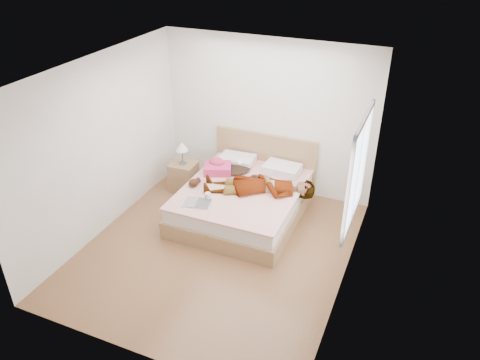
{
  "coord_description": "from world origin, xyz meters",
  "views": [
    {
      "loc": [
        2.41,
        -4.8,
        4.19
      ],
      "look_at": [
        0.0,
        0.85,
        0.7
      ],
      "focal_mm": 35.0,
      "sensor_mm": 36.0,
      "label": 1
    }
  ],
  "objects_px": {
    "woman": "(260,183)",
    "coffee_mug": "(208,196)",
    "phone": "(240,162)",
    "nightstand": "(184,175)",
    "bed": "(245,198)",
    "magazine": "(197,203)",
    "towel": "(217,167)",
    "plush_toy": "(194,182)"
  },
  "relations": [
    {
      "from": "woman",
      "to": "towel",
      "type": "distance_m",
      "value": 0.88
    },
    {
      "from": "towel",
      "to": "woman",
      "type": "bearing_deg",
      "value": -16.72
    },
    {
      "from": "phone",
      "to": "bed",
      "type": "bearing_deg",
      "value": -77.46
    },
    {
      "from": "phone",
      "to": "coffee_mug",
      "type": "xyz_separation_m",
      "value": [
        -0.11,
        -0.96,
        -0.14
      ]
    },
    {
      "from": "magazine",
      "to": "coffee_mug",
      "type": "distance_m",
      "value": 0.2
    },
    {
      "from": "towel",
      "to": "phone",
      "type": "bearing_deg",
      "value": 23.58
    },
    {
      "from": "coffee_mug",
      "to": "magazine",
      "type": "bearing_deg",
      "value": -117.44
    },
    {
      "from": "woman",
      "to": "plush_toy",
      "type": "height_order",
      "value": "woman"
    },
    {
      "from": "bed",
      "to": "magazine",
      "type": "bearing_deg",
      "value": -119.61
    },
    {
      "from": "bed",
      "to": "plush_toy",
      "type": "bearing_deg",
      "value": -155.58
    },
    {
      "from": "towel",
      "to": "nightstand",
      "type": "distance_m",
      "value": 0.72
    },
    {
      "from": "phone",
      "to": "plush_toy",
      "type": "distance_m",
      "value": 0.85
    },
    {
      "from": "towel",
      "to": "nightstand",
      "type": "height_order",
      "value": "nightstand"
    },
    {
      "from": "towel",
      "to": "magazine",
      "type": "relative_size",
      "value": 1.13
    },
    {
      "from": "phone",
      "to": "nightstand",
      "type": "distance_m",
      "value": 1.08
    },
    {
      "from": "woman",
      "to": "coffee_mug",
      "type": "relative_size",
      "value": 12.5
    },
    {
      "from": "plush_toy",
      "to": "nightstand",
      "type": "relative_size",
      "value": 0.26
    },
    {
      "from": "bed",
      "to": "magazine",
      "type": "xyz_separation_m",
      "value": [
        -0.44,
        -0.77,
        0.24
      ]
    },
    {
      "from": "woman",
      "to": "towel",
      "type": "bearing_deg",
      "value": -126.64
    },
    {
      "from": "magazine",
      "to": "plush_toy",
      "type": "height_order",
      "value": "plush_toy"
    },
    {
      "from": "phone",
      "to": "coffee_mug",
      "type": "height_order",
      "value": "phone"
    },
    {
      "from": "plush_toy",
      "to": "nightstand",
      "type": "distance_m",
      "value": 0.82
    },
    {
      "from": "bed",
      "to": "towel",
      "type": "xyz_separation_m",
      "value": [
        -0.58,
        0.23,
        0.33
      ]
    },
    {
      "from": "woman",
      "to": "towel",
      "type": "xyz_separation_m",
      "value": [
        -0.84,
        0.25,
        -0.03
      ]
    },
    {
      "from": "coffee_mug",
      "to": "plush_toy",
      "type": "height_order",
      "value": "plush_toy"
    },
    {
      "from": "woman",
      "to": "plush_toy",
      "type": "distance_m",
      "value": 1.02
    },
    {
      "from": "towel",
      "to": "nightstand",
      "type": "relative_size",
      "value": 0.59
    },
    {
      "from": "plush_toy",
      "to": "phone",
      "type": "bearing_deg",
      "value": 55.78
    },
    {
      "from": "woman",
      "to": "coffee_mug",
      "type": "xyz_separation_m",
      "value": [
        -0.61,
        -0.56,
        -0.07
      ]
    },
    {
      "from": "magazine",
      "to": "plush_toy",
      "type": "distance_m",
      "value": 0.53
    },
    {
      "from": "phone",
      "to": "towel",
      "type": "relative_size",
      "value": 0.18
    },
    {
      "from": "phone",
      "to": "nightstand",
      "type": "bearing_deg",
      "value": 167.17
    },
    {
      "from": "magazine",
      "to": "nightstand",
      "type": "relative_size",
      "value": 0.52
    },
    {
      "from": "plush_toy",
      "to": "woman",
      "type": "bearing_deg",
      "value": 16.91
    },
    {
      "from": "coffee_mug",
      "to": "bed",
      "type": "bearing_deg",
      "value": 59.77
    },
    {
      "from": "phone",
      "to": "nightstand",
      "type": "xyz_separation_m",
      "value": [
        -1.0,
        -0.12,
        -0.39
      ]
    },
    {
      "from": "phone",
      "to": "bed",
      "type": "distance_m",
      "value": 0.61
    },
    {
      "from": "plush_toy",
      "to": "bed",
      "type": "bearing_deg",
      "value": 24.42
    },
    {
      "from": "woman",
      "to": "coffee_mug",
      "type": "height_order",
      "value": "woman"
    },
    {
      "from": "woman",
      "to": "nightstand",
      "type": "xyz_separation_m",
      "value": [
        -1.5,
        0.28,
        -0.32
      ]
    },
    {
      "from": "towel",
      "to": "coffee_mug",
      "type": "relative_size",
      "value": 3.92
    },
    {
      "from": "woman",
      "to": "phone",
      "type": "distance_m",
      "value": 0.64
    }
  ]
}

